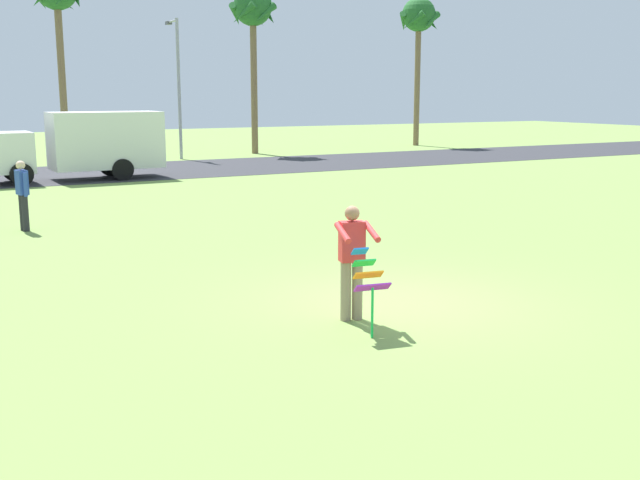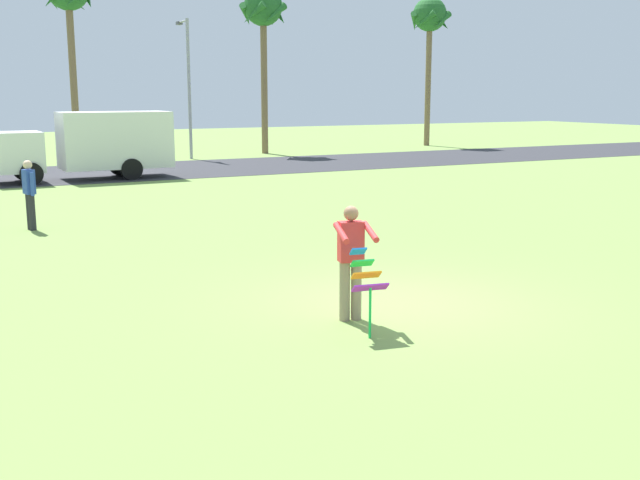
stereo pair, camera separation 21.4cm
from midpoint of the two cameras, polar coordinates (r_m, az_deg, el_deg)
ground_plane at (r=12.53m, az=6.46°, el=-4.66°), size 120.00×120.00×0.00m
road_strip at (r=33.91m, az=-15.56°, el=4.88°), size 120.00×8.00×0.01m
person_kite_flyer at (r=11.28m, az=2.88°, el=-1.38°), size 0.64×0.73×1.73m
kite_held at (r=10.64m, az=4.04°, el=-2.89°), size 0.53×0.68×1.20m
parked_truck_white_box at (r=31.28m, az=-16.33°, el=6.95°), size 6.75×2.24×2.62m
palm_tree_centre_far at (r=43.33m, az=-4.11°, el=16.47°), size 2.58×2.71×9.00m
palm_tree_far_left at (r=50.23m, az=8.32°, el=15.85°), size 2.58×2.71×9.22m
streetlight_pole at (r=40.12m, az=-9.67°, el=11.71°), size 0.24×1.65×7.00m
person_walker_near at (r=20.13m, az=-20.58°, el=3.34°), size 0.29×0.56×1.73m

